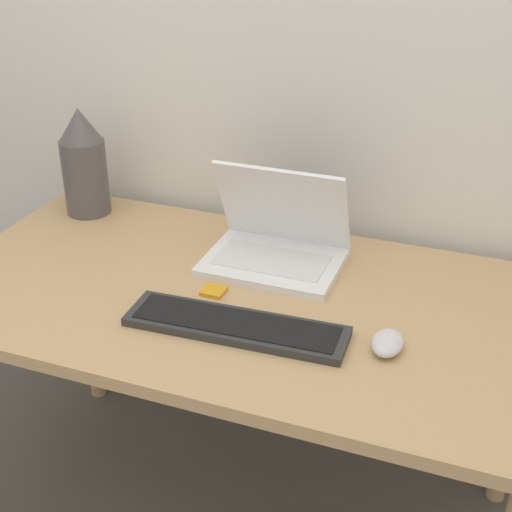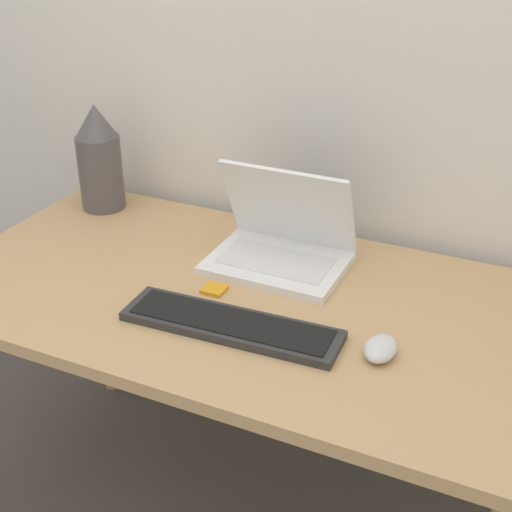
{
  "view_description": "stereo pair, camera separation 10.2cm",
  "coord_description": "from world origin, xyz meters",
  "px_view_note": "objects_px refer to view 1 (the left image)",
  "views": [
    {
      "loc": [
        0.52,
        -0.9,
        1.54
      ],
      "look_at": [
        0.04,
        0.38,
        0.81
      ],
      "focal_mm": 50.0,
      "sensor_mm": 36.0,
      "label": 1
    },
    {
      "loc": [
        0.62,
        -0.86,
        1.54
      ],
      "look_at": [
        0.04,
        0.38,
        0.81
      ],
      "focal_mm": 50.0,
      "sensor_mm": 36.0,
      "label": 2
    }
  ],
  "objects_px": {
    "keyboard": "(236,326)",
    "mouse": "(387,343)",
    "vase": "(84,163)",
    "laptop": "(277,242)",
    "mp3_player": "(214,291)"
  },
  "relations": [
    {
      "from": "keyboard",
      "to": "mouse",
      "type": "height_order",
      "value": "mouse"
    },
    {
      "from": "keyboard",
      "to": "laptop",
      "type": "bearing_deg",
      "value": 93.66
    },
    {
      "from": "mp3_player",
      "to": "vase",
      "type": "bearing_deg",
      "value": 150.71
    },
    {
      "from": "mouse",
      "to": "mp3_player",
      "type": "bearing_deg",
      "value": 168.8
    },
    {
      "from": "keyboard",
      "to": "vase",
      "type": "height_order",
      "value": "vase"
    },
    {
      "from": "laptop",
      "to": "mp3_player",
      "type": "relative_size",
      "value": 6.37
    },
    {
      "from": "keyboard",
      "to": "vase",
      "type": "bearing_deg",
      "value": 146.45
    },
    {
      "from": "vase",
      "to": "mp3_player",
      "type": "relative_size",
      "value": 5.89
    },
    {
      "from": "laptop",
      "to": "keyboard",
      "type": "relative_size",
      "value": 0.68
    },
    {
      "from": "mouse",
      "to": "vase",
      "type": "xyz_separation_m",
      "value": [
        -0.91,
        0.36,
        0.13
      ]
    },
    {
      "from": "keyboard",
      "to": "mp3_player",
      "type": "bearing_deg",
      "value": 130.76
    },
    {
      "from": "mouse",
      "to": "vase",
      "type": "relative_size",
      "value": 0.31
    },
    {
      "from": "laptop",
      "to": "vase",
      "type": "height_order",
      "value": "vase"
    },
    {
      "from": "keyboard",
      "to": "mouse",
      "type": "xyz_separation_m",
      "value": [
        0.31,
        0.04,
        0.01
      ]
    },
    {
      "from": "vase",
      "to": "laptop",
      "type": "bearing_deg",
      "value": -8.87
    }
  ]
}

